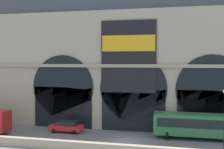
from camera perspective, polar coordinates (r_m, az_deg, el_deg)
The scene contains 5 objects.
ground_plane at distance 35.51m, azimuth 2.86°, elevation -13.05°, with size 200.00×200.00×0.00m, color slate.
quay_parapet_wall at distance 30.89m, azimuth 1.21°, elevation -14.53°, with size 90.00×0.70×0.99m, color #BCAD8C.
station_building at distance 41.89m, azimuth 4.85°, elevation 2.71°, with size 43.02×6.10×19.71m.
car_midwest at distance 39.90m, azimuth -8.97°, elevation -10.12°, with size 4.40×2.22×1.55m.
bus_mideast at distance 37.40m, azimuth 16.92°, elevation -9.54°, with size 11.00×3.25×3.10m.
Camera 1 is at (6.13, -33.61, 9.68)m, focal length 46.13 mm.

